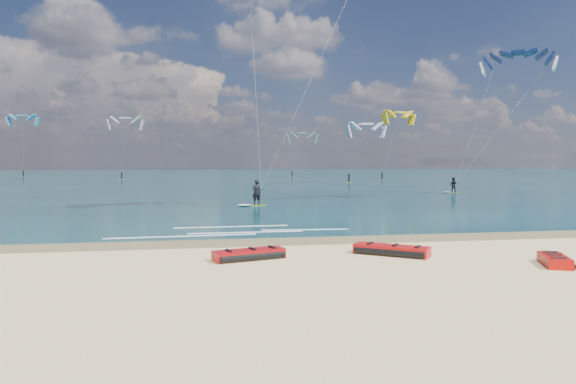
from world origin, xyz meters
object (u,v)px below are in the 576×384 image
object	(u,v)px
kitesurfer_far	(487,116)
packed_kite_mid	(391,255)
packed_kite_right	(554,265)
kitesurfer_main	(280,67)
packed_kite_left	(249,259)

from	to	relation	value
kitesurfer_far	packed_kite_mid	bearing A→B (deg)	-123.99
packed_kite_right	kitesurfer_main	distance (m)	24.30
kitesurfer_main	packed_kite_left	bearing A→B (deg)	-108.00
packed_kite_mid	kitesurfer_far	distance (m)	40.72
packed_kite_left	packed_kite_mid	xyz separation A→B (m)	(5.26, -0.02, 0.00)
packed_kite_mid	kitesurfer_main	size ratio (longest dim) A/B	0.15
packed_kite_left	packed_kite_mid	world-z (taller)	packed_kite_mid
packed_kite_mid	packed_kite_right	xyz separation A→B (m)	(4.65, -2.71, 0.00)
kitesurfer_far	packed_kite_right	bearing A→B (deg)	-116.24
kitesurfer_main	kitesurfer_far	xyz separation A→B (m)	(24.31, 14.02, -1.88)
kitesurfer_far	packed_kite_left	bearing A→B (deg)	-129.73
packed_kite_left	packed_kite_right	size ratio (longest dim) A/B	1.41
packed_kite_right	kitesurfer_far	world-z (taller)	kitesurfer_far
packed_kite_right	packed_kite_mid	bearing A→B (deg)	83.10
packed_kite_left	packed_kite_mid	bearing A→B (deg)	-16.95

